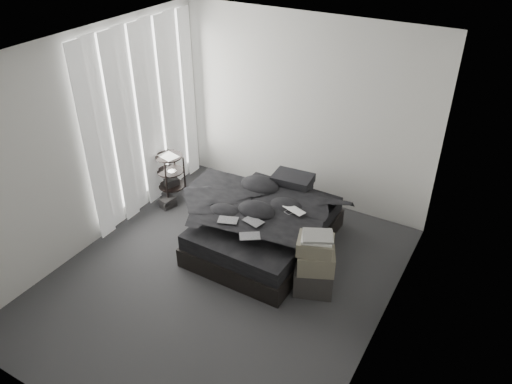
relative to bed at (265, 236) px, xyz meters
The scene contains 25 objects.
floor 0.83m from the bed, 98.65° to the right, with size 3.60×4.20×0.01m, color #2C2C2E.
ceiling 2.61m from the bed, 98.65° to the right, with size 3.60×4.20×0.01m, color white.
wall_back 1.75m from the bed, 95.46° to the left, with size 3.60×0.01×2.60m, color beige.
wall_front 3.14m from the bed, 92.42° to the right, with size 3.60×0.01×2.60m, color beige.
wall_left 2.40m from the bed, 157.15° to the right, with size 0.01×4.20×2.60m, color beige.
wall_right 2.20m from the bed, 25.79° to the right, with size 0.01×4.20×2.60m, color beige.
window_left 2.27m from the bed, behind, with size 0.02×2.00×2.30m, color white.
curtain_left 2.19m from the bed, behind, with size 0.06×2.12×2.48m, color white.
bed is the anchor object (origin of this frame).
mattress 0.22m from the bed, ahead, with size 1.32×1.76×0.19m, color black.
duvet 0.42m from the bed, 91.10° to the right, with size 1.33×1.55×0.21m, color black.
pillow_lower 0.80m from the bed, 92.47° to the left, with size 0.54×0.37×0.12m, color black.
pillow_upper 0.85m from the bed, 87.43° to the left, with size 0.51×0.35×0.11m, color black.
laptop 0.63m from the bed, ahead, with size 0.29×0.19×0.02m, color silver.
comic_a 0.75m from the bed, 115.55° to the right, with size 0.23×0.15×0.01m, color black.
comic_b 0.64m from the bed, 83.98° to the right, with size 0.23×0.15×0.01m, color black.
comic_c 0.83m from the bed, 76.68° to the right, with size 0.23×0.15×0.01m, color black.
side_stand 1.72m from the bed, behind, with size 0.37×0.37×0.69m, color black.
papers 1.79m from the bed, behind, with size 0.26×0.20×0.01m, color white.
floor_books 1.60m from the bed, behind, with size 0.14×0.21×0.14m, color black.
box_lower 0.99m from the bed, 27.72° to the right, with size 0.42×0.33×0.31m, color black.
box_mid 1.05m from the bed, 27.68° to the right, with size 0.40×0.31×0.24m, color #5A5647.
box_upper 1.11m from the bed, 28.13° to the right, with size 0.38×0.30×0.17m, color #5A5647.
art_book_white 1.16m from the bed, 27.72° to the right, with size 0.32×0.26×0.03m, color silver.
art_book_snake 1.19m from the bed, 27.68° to the right, with size 0.31×0.25×0.03m, color silver.
Camera 1 is at (2.53, -3.60, 3.91)m, focal length 35.00 mm.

